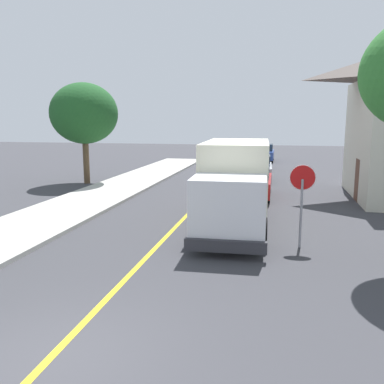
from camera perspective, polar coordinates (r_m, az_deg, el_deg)
name	(u,v)px	position (r m, az deg, el deg)	size (l,w,h in m)	color
ground_plane	(48,360)	(7.94, -19.37, -21.18)	(120.00, 120.00, 0.00)	#38383D
centre_line_yellow	(182,220)	(16.66, -1.40, -3.94)	(0.16, 56.00, 0.01)	gold
box_truck	(235,181)	(15.44, 6.02, 1.56)	(2.65, 7.26, 3.20)	#F2EDCC
parked_car_near	(253,182)	(21.72, 8.55, 1.38)	(1.82, 4.41, 1.67)	maroon
parked_car_mid	(258,169)	(27.75, 9.15, 3.24)	(1.92, 4.45, 1.67)	#B7B7BC
parked_car_far	(251,160)	(33.55, 8.22, 4.44)	(1.96, 4.46, 1.67)	#4C564C
parked_car_furthest	(264,153)	(40.51, 10.02, 5.35)	(1.84, 4.42, 1.67)	#2D4793
stop_sign	(302,190)	(13.29, 15.07, 0.26)	(0.80, 0.10, 2.65)	gray
street_tree_down_block	(84,114)	(26.77, -14.79, 10.50)	(4.18, 4.18, 6.28)	brown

